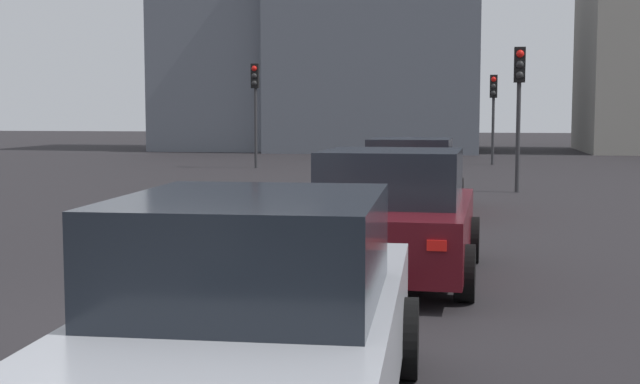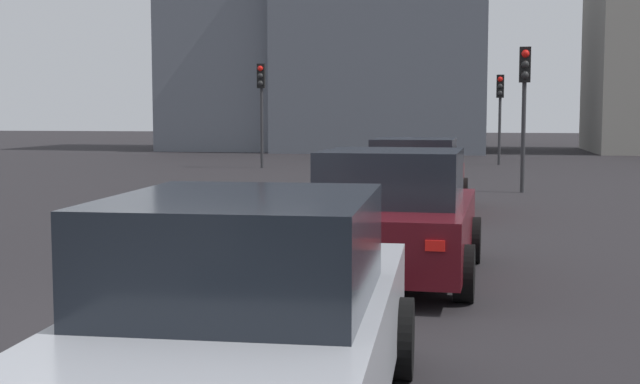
{
  "view_description": "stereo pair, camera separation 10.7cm",
  "coord_description": "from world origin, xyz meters",
  "px_view_note": "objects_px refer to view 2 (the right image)",
  "views": [
    {
      "loc": [
        -7.83,
        -2.72,
        2.08
      ],
      "look_at": [
        2.22,
        -1.0,
        1.12
      ],
      "focal_mm": 47.62,
      "sensor_mm": 36.0,
      "label": 1
    },
    {
      "loc": [
        -7.81,
        -2.83,
        2.08
      ],
      "look_at": [
        2.22,
        -1.0,
        1.12
      ],
      "focal_mm": 47.62,
      "sensor_mm": 36.0,
      "label": 2
    }
  ],
  "objects_px": {
    "traffic_light_near_right": "(261,93)",
    "car_red_left_lead": "(415,177)",
    "car_maroon_left_second": "(393,217)",
    "traffic_light_far_left": "(500,100)",
    "car_silver_left_third": "(250,323)",
    "traffic_light_near_left": "(524,88)"
  },
  "relations": [
    {
      "from": "car_maroon_left_second",
      "to": "traffic_light_far_left",
      "type": "xyz_separation_m",
      "value": [
        23.69,
        -1.95,
        1.79
      ]
    },
    {
      "from": "car_maroon_left_second",
      "to": "traffic_light_near_left",
      "type": "bearing_deg",
      "value": -8.69
    },
    {
      "from": "car_silver_left_third",
      "to": "traffic_light_near_left",
      "type": "distance_m",
      "value": 17.66
    },
    {
      "from": "car_maroon_left_second",
      "to": "traffic_light_near_left",
      "type": "xyz_separation_m",
      "value": [
        11.91,
        -2.22,
        1.93
      ]
    },
    {
      "from": "car_maroon_left_second",
      "to": "car_silver_left_third",
      "type": "height_order",
      "value": "car_maroon_left_second"
    },
    {
      "from": "car_maroon_left_second",
      "to": "traffic_light_near_left",
      "type": "relative_size",
      "value": 1.1
    },
    {
      "from": "traffic_light_near_right",
      "to": "car_red_left_lead",
      "type": "bearing_deg",
      "value": 26.9
    },
    {
      "from": "traffic_light_near_right",
      "to": "car_silver_left_third",
      "type": "bearing_deg",
      "value": 14.14
    },
    {
      "from": "car_red_left_lead",
      "to": "traffic_light_near_right",
      "type": "relative_size",
      "value": 1.06
    },
    {
      "from": "car_red_left_lead",
      "to": "traffic_light_near_left",
      "type": "xyz_separation_m",
      "value": [
        4.8,
        -2.45,
        1.96
      ]
    },
    {
      "from": "traffic_light_near_left",
      "to": "traffic_light_near_right",
      "type": "distance_m",
      "value": 12.21
    },
    {
      "from": "car_red_left_lead",
      "to": "car_silver_left_third",
      "type": "distance_m",
      "value": 12.56
    },
    {
      "from": "traffic_light_near_left",
      "to": "traffic_light_far_left",
      "type": "relative_size",
      "value": 1.06
    },
    {
      "from": "car_silver_left_third",
      "to": "traffic_light_far_left",
      "type": "relative_size",
      "value": 1.23
    },
    {
      "from": "car_red_left_lead",
      "to": "car_maroon_left_second",
      "type": "bearing_deg",
      "value": -176.48
    },
    {
      "from": "car_maroon_left_second",
      "to": "traffic_light_near_right",
      "type": "relative_size",
      "value": 1.07
    },
    {
      "from": "car_maroon_left_second",
      "to": "traffic_light_far_left",
      "type": "relative_size",
      "value": 1.16
    },
    {
      "from": "car_red_left_lead",
      "to": "car_silver_left_third",
      "type": "relative_size",
      "value": 0.94
    },
    {
      "from": "traffic_light_near_left",
      "to": "car_maroon_left_second",
      "type": "bearing_deg",
      "value": -10.56
    },
    {
      "from": "car_red_left_lead",
      "to": "traffic_light_near_left",
      "type": "height_order",
      "value": "traffic_light_near_left"
    },
    {
      "from": "car_red_left_lead",
      "to": "car_silver_left_third",
      "type": "xyz_separation_m",
      "value": [
        -12.56,
        0.17,
        0.02
      ]
    },
    {
      "from": "car_red_left_lead",
      "to": "traffic_light_near_right",
      "type": "xyz_separation_m",
      "value": [
        13.01,
        6.59,
        2.04
      ]
    }
  ]
}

